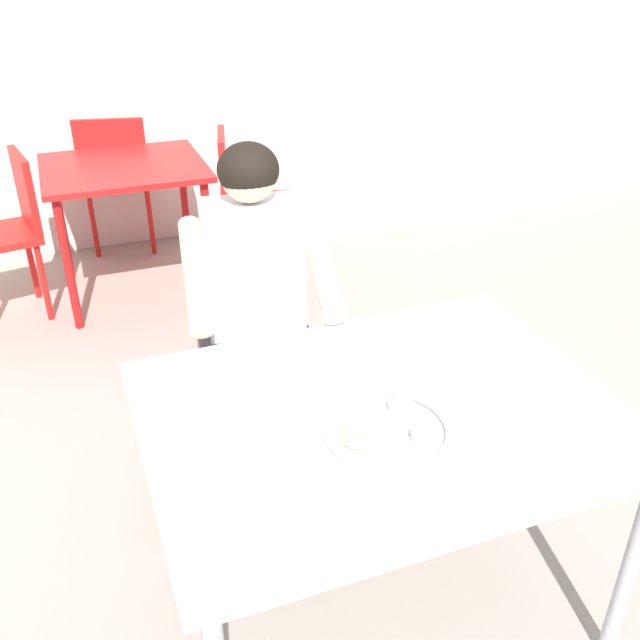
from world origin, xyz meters
name	(u,v)px	position (x,y,z in m)	size (l,w,h in m)	color
ground_plane	(381,616)	(0.00, 0.00, -0.03)	(12.00, 12.00, 0.05)	gray
table_foreground	(380,428)	(-0.01, 0.06, 0.67)	(1.23, 0.93, 0.73)	silver
thali_tray	(386,429)	(-0.04, -0.04, 0.74)	(0.32, 0.32, 0.03)	#B7BABF
drinking_cup	(207,401)	(-0.44, 0.19, 0.78)	(0.07, 0.07, 0.09)	silver
chair_foreground	(250,324)	(-0.10, 1.02, 0.49)	(0.47, 0.49, 0.84)	red
diner_foreground	(257,293)	(-0.13, 0.80, 0.74)	(0.55, 0.59, 1.23)	#363636
table_background_red	(125,183)	(-0.37, 2.47, 0.64)	(0.84, 0.76, 0.74)	red
chair_red_left	(10,224)	(-0.97, 2.43, 0.51)	(0.45, 0.45, 0.86)	red
chair_red_right	(244,195)	(0.27, 2.46, 0.50)	(0.49, 0.50, 0.85)	red
chair_red_far	(117,173)	(-0.36, 3.10, 0.51)	(0.50, 0.48, 0.86)	red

